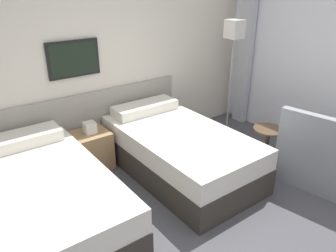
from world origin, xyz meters
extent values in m
plane|color=#47474C|center=(0.00, 0.00, 0.00)|extent=(16.00, 16.00, 0.00)
cube|color=beige|center=(0.00, 2.11, 1.35)|extent=(10.00, 0.06, 2.70)
cube|color=gray|center=(-0.46, 2.06, 0.46)|extent=(2.93, 0.04, 0.92)
cube|color=black|center=(-0.46, 2.06, 1.37)|extent=(0.64, 0.03, 0.44)
cube|color=black|center=(-0.46, 2.05, 1.37)|extent=(0.58, 0.01, 0.38)
cube|color=#B7BAC1|center=(2.24, 1.73, 1.32)|extent=(0.10, 0.24, 2.64)
cube|color=#332D28|center=(-1.29, 1.03, 0.16)|extent=(1.12, 2.01, 0.33)
cube|color=silver|center=(-1.29, 1.03, 0.45)|extent=(1.11, 1.99, 0.24)
cube|color=silver|center=(-1.29, 1.80, 0.63)|extent=(0.90, 0.34, 0.13)
cube|color=#332D28|center=(0.36, 1.03, 0.16)|extent=(1.12, 2.01, 0.33)
cube|color=silver|center=(0.36, 1.03, 0.45)|extent=(1.11, 1.99, 0.24)
cube|color=silver|center=(0.36, 1.80, 0.63)|extent=(0.90, 0.34, 0.13)
cube|color=#9E7A51|center=(-0.46, 1.79, 0.25)|extent=(0.44, 0.42, 0.49)
cube|color=silver|center=(-0.46, 1.79, 0.56)|extent=(0.14, 0.14, 0.14)
cylinder|color=#9E9993|center=(1.69, 1.50, 0.01)|extent=(0.24, 0.24, 0.02)
cylinder|color=#9E9993|center=(1.69, 1.50, 0.75)|extent=(0.02, 0.02, 1.46)
cube|color=silver|center=(1.69, 1.50, 1.60)|extent=(0.22, 0.22, 0.26)
cylinder|color=brown|center=(1.31, 0.46, 0.01)|extent=(0.25, 0.25, 0.01)
cylinder|color=brown|center=(1.31, 0.46, 0.27)|extent=(0.05, 0.05, 0.52)
cylinder|color=brown|center=(1.31, 0.46, 0.54)|extent=(0.38, 0.38, 0.02)
cube|color=gray|center=(1.62, -0.11, 0.23)|extent=(0.86, 0.99, 0.46)
cube|color=gray|center=(1.32, -0.17, 0.69)|extent=(0.26, 0.88, 0.47)
cube|color=gray|center=(1.54, 0.27, 0.55)|extent=(0.61, 0.20, 0.18)
camera|label=1|loc=(-1.88, -1.74, 2.24)|focal=35.00mm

